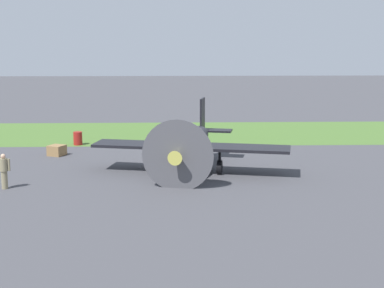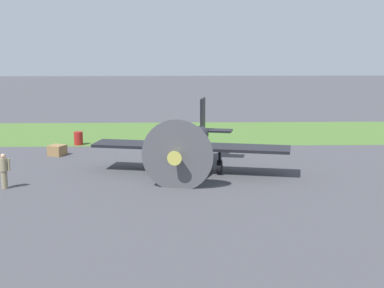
{
  "view_description": "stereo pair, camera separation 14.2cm",
  "coord_description": "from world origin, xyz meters",
  "px_view_note": "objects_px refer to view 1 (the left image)",
  "views": [
    {
      "loc": [
        0.57,
        31.65,
        7.21
      ],
      "look_at": [
        -0.47,
        0.69,
        1.49
      ],
      "focal_mm": 53.81,
      "sensor_mm": 36.0,
      "label": 1
    },
    {
      "loc": [
        0.42,
        31.65,
        7.21
      ],
      "look_at": [
        -0.47,
        0.69,
        1.49
      ],
      "focal_mm": 53.81,
      "sensor_mm": 36.0,
      "label": 2
    }
  ],
  "objects_px": {
    "fuel_drum": "(78,138)",
    "supply_crate": "(57,150)",
    "ground_crew_chief": "(4,170)",
    "airplane_lead": "(191,143)"
  },
  "relations": [
    {
      "from": "fuel_drum",
      "to": "supply_crate",
      "type": "xyz_separation_m",
      "value": [
        0.73,
        3.57,
        -0.13
      ]
    },
    {
      "from": "fuel_drum",
      "to": "ground_crew_chief",
      "type": "bearing_deg",
      "value": 81.83
    },
    {
      "from": "ground_crew_chief",
      "to": "supply_crate",
      "type": "bearing_deg",
      "value": -96.19
    },
    {
      "from": "fuel_drum",
      "to": "supply_crate",
      "type": "height_order",
      "value": "fuel_drum"
    },
    {
      "from": "airplane_lead",
      "to": "ground_crew_chief",
      "type": "distance_m",
      "value": 9.83
    },
    {
      "from": "airplane_lead",
      "to": "supply_crate",
      "type": "distance_m",
      "value": 9.54
    },
    {
      "from": "ground_crew_chief",
      "to": "supply_crate",
      "type": "relative_size",
      "value": 1.92
    },
    {
      "from": "airplane_lead",
      "to": "fuel_drum",
      "type": "height_order",
      "value": "airplane_lead"
    },
    {
      "from": "fuel_drum",
      "to": "supply_crate",
      "type": "relative_size",
      "value": 1.0
    },
    {
      "from": "ground_crew_chief",
      "to": "supply_crate",
      "type": "height_order",
      "value": "ground_crew_chief"
    }
  ]
}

